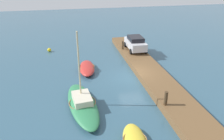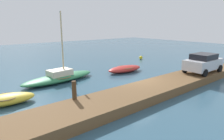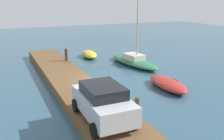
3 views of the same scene
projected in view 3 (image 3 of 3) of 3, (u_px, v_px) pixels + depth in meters
The scene contains 8 objects.
ground_plane at pixel (98, 86), 18.08m from camera, with size 84.00×84.00×0.00m, color #33566B.
dock_platform at pixel (73, 85), 17.26m from camera, with size 23.83×2.82×0.62m, color brown.
sailboat_green at pixel (134, 61), 23.79m from camera, with size 6.88×2.75×5.92m.
rowboat_red at pixel (168, 84), 17.50m from camera, with size 4.07×1.81×0.65m.
rowboat_yellow at pixel (89, 54), 26.90m from camera, with size 3.51×1.83×0.68m.
mooring_post_west at pixel (66, 55), 22.77m from camera, with size 0.26×0.26×1.10m, color #47331E.
mooring_post_mid_west at pixel (137, 108), 11.65m from camera, with size 0.22×0.22×1.03m, color #47331E.
parked_car at pixel (103, 102), 11.48m from camera, with size 3.91×2.07×1.69m.
Camera 3 is at (15.97, -6.19, 6.00)m, focal length 40.48 mm.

